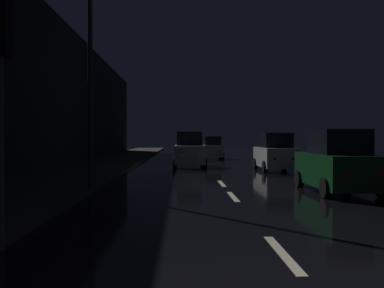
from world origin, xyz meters
The scene contains 9 objects.
ground centered at (0.00, 24.50, -0.01)m, with size 25.86×84.00×0.02m, color black.
sidewalk_left centered at (-6.73, 24.50, 0.07)m, with size 4.40×84.00×0.15m, color #38332B.
building_facade_left centered at (-9.33, 21.00, 4.59)m, with size 0.80×63.00×9.17m, color black.
lane_centerline centered at (0.00, 8.47, 0.01)m, with size 0.16×12.23×0.01m.
streetlamp_overhead centered at (-4.22, 10.47, 5.48)m, with size 1.70×0.44×8.47m.
car_approaching_headlights centered at (-1.11, 22.97, 1.01)m, with size 2.02×4.37×2.20m.
car_distant_taillights centered at (1.09, 32.73, 0.89)m, with size 1.78×3.85×1.94m.
car_parked_right_far centered at (3.63, 19.67, 0.96)m, with size 1.92×4.15×2.09m.
car_parked_right_near centered at (3.63, 10.38, 0.96)m, with size 1.93×4.18×2.11m.
Camera 1 is at (-1.59, -3.53, 1.83)m, focal length 39.18 mm.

